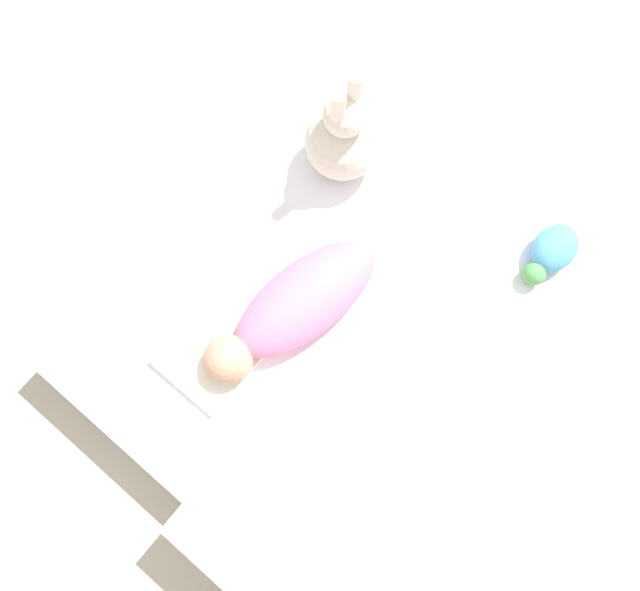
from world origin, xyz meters
name	(u,v)px	position (x,y,z in m)	size (l,w,h in m)	color
ground_plane	(332,313)	(0.00, 0.00, 0.00)	(12.00, 12.00, 0.00)	#B2A893
bed_mattress	(332,305)	(0.00, 0.00, 0.10)	(1.18, 0.99, 0.19)	white
burp_cloth	(215,349)	(0.28, -0.13, 0.20)	(0.24, 0.20, 0.02)	white
swaddled_baby	(294,308)	(0.09, -0.05, 0.26)	(0.49, 0.25, 0.12)	pink
pillow	(285,525)	(0.47, 0.25, 0.25)	(0.34, 0.39, 0.10)	white
bunny_plush	(343,138)	(-0.30, -0.21, 0.31)	(0.19, 0.19, 0.34)	beige
turtle_plush	(552,251)	(-0.42, 0.34, 0.24)	(0.18, 0.10, 0.08)	#4C99C6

